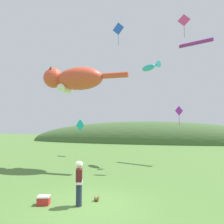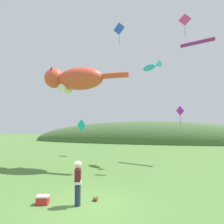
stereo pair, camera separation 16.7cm
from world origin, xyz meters
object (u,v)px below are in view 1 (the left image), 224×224
at_px(festival_attendant, 79,182).
at_px(kite_tube_streamer, 195,43).
at_px(kite_spool, 97,199).
at_px(kite_giant_cat, 74,79).
at_px(kite_diamond_blue, 118,29).
at_px(kite_fish_windsock, 150,67).
at_px(kite_diamond_teal, 80,125).
at_px(picnic_cooler, 44,200).
at_px(kite_diamond_pink, 184,20).
at_px(kite_diamond_violet, 179,111).

relative_size(festival_attendant, kite_tube_streamer, 0.57).
distance_m(festival_attendant, kite_spool, 1.21).
xyz_separation_m(festival_attendant, kite_spool, (0.54, 0.68, -0.85)).
xyz_separation_m(kite_giant_cat, kite_diamond_blue, (3.23, 1.90, 4.68)).
bearing_deg(kite_diamond_blue, kite_fish_windsock, 25.77).
relative_size(festival_attendant, kite_spool, 8.44).
bearing_deg(kite_diamond_teal, kite_tube_streamer, -0.52).
bearing_deg(picnic_cooler, kite_diamond_pink, 52.56).
relative_size(kite_diamond_blue, kite_diamond_teal, 0.90).
xyz_separation_m(kite_tube_streamer, kite_diamond_pink, (-1.50, -4.14, 0.31)).
distance_m(kite_giant_cat, kite_diamond_blue, 6.00).
distance_m(festival_attendant, kite_fish_windsock, 12.75).
height_order(kite_tube_streamer, kite_diamond_teal, kite_tube_streamer).
distance_m(kite_tube_streamer, kite_diamond_violet, 7.34).
height_order(picnic_cooler, kite_diamond_blue, kite_diamond_blue).
height_order(kite_giant_cat, kite_diamond_blue, kite_diamond_blue).
bearing_deg(kite_diamond_blue, kite_diamond_violet, 21.83).
bearing_deg(festival_attendant, kite_giant_cat, 116.22).
bearing_deg(kite_diamond_pink, kite_diamond_violet, 98.88).
xyz_separation_m(festival_attendant, kite_tube_streamer, (6.77, 12.73, 10.41)).
xyz_separation_m(kite_tube_streamer, kite_diamond_teal, (-12.06, 0.11, -8.07)).
relative_size(kite_tube_streamer, kite_diamond_pink, 1.65).
bearing_deg(kite_spool, kite_giant_cat, 122.37).
bearing_deg(kite_diamond_violet, picnic_cooler, -120.28).
height_order(picnic_cooler, kite_tube_streamer, kite_tube_streamer).
distance_m(kite_diamond_violet, kite_diamond_teal, 10.51).
distance_m(kite_spool, kite_diamond_pink, 14.79).
height_order(kite_giant_cat, kite_diamond_violet, kite_giant_cat).
xyz_separation_m(festival_attendant, kite_diamond_teal, (-5.29, 12.84, 2.34)).
bearing_deg(kite_spool, kite_tube_streamer, 62.63).
distance_m(kite_spool, kite_giant_cat, 10.00).
bearing_deg(picnic_cooler, kite_fish_windsock, 68.76).
height_order(kite_spool, kite_tube_streamer, kite_tube_streamer).
bearing_deg(kite_diamond_blue, kite_diamond_pink, -1.41).
distance_m(kite_spool, picnic_cooler, 2.19).
bearing_deg(kite_spool, picnic_cooler, -156.13).
relative_size(kite_diamond_pink, kite_diamond_violet, 1.08).
height_order(kite_spool, kite_diamond_violet, kite_diamond_violet).
bearing_deg(picnic_cooler, kite_diamond_violet, 59.72).
bearing_deg(kite_diamond_violet, kite_spool, -113.58).
height_order(kite_tube_streamer, kite_diamond_pink, kite_diamond_pink).
distance_m(kite_diamond_blue, kite_diamond_teal, 10.65).
bearing_deg(picnic_cooler, kite_diamond_teal, 106.33).
relative_size(kite_diamond_violet, kite_diamond_teal, 0.78).
relative_size(picnic_cooler, kite_diamond_violet, 0.32).
distance_m(kite_giant_cat, kite_diamond_teal, 7.31).
bearing_deg(kite_fish_windsock, kite_tube_streamer, 32.62).
xyz_separation_m(kite_giant_cat, kite_diamond_violet, (8.29, 3.93, -2.44)).
relative_size(kite_giant_cat, kite_diamond_violet, 3.97).
relative_size(picnic_cooler, kite_giant_cat, 0.08).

